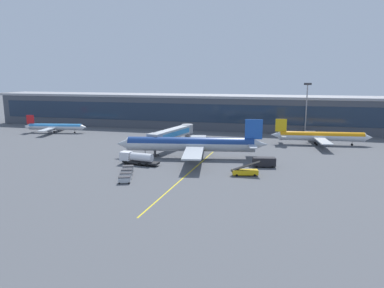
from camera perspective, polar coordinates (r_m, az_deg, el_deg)
The scene contains 15 objects.
ground_plane at distance 94.86m, azimuth -0.06°, elevation -3.18°, with size 700.00×700.00×0.00m, color #515459.
apron_lead_in_line at distance 96.27m, azimuth 1.49°, elevation -2.97°, with size 0.30×80.00×0.01m, color yellow.
terminal_building at distance 156.99m, azimuth 5.34°, elevation 5.19°, with size 219.74×19.08×14.77m.
main_airliner at distance 100.40m, azimuth -0.10°, elevation -0.04°, with size 43.37×34.73×11.34m.
jet_bridge at distance 113.13m, azimuth -3.02°, elevation 1.73°, with size 8.43×24.81×6.71m.
fuel_tanker at distance 94.63m, azimuth -8.91°, elevation -2.27°, with size 11.01×3.67×3.25m.
belt_loader at distance 84.39m, azimuth 8.60°, elevation -4.42°, with size 7.01×3.33×3.49m.
lavatory_truck at distance 93.01m, azimuth 11.50°, elevation -2.80°, with size 6.15×3.43×2.50m.
baggage_cart_0 at distance 79.26m, azimuth -10.88°, elevation -5.68°, with size 3.01×2.34×1.48m.
baggage_cart_1 at distance 82.32m, azimuth -10.67°, elevation -5.04°, with size 3.01×2.34×1.48m.
baggage_cart_2 at distance 85.38m, azimuth -10.48°, elevation -4.45°, with size 3.01×2.34×1.48m.
baggage_cart_3 at distance 88.46m, azimuth -10.31°, elevation -3.89°, with size 3.01×2.34×1.48m.
commuter_jet_far at distance 127.43m, azimuth 20.11°, elevation 1.19°, with size 33.63×26.81×8.70m.
commuter_jet_near at distance 155.52m, azimuth -21.26°, elevation 2.62°, with size 26.55×21.19×7.30m.
apron_light_mast_0 at distance 143.25m, azimuth 18.03°, elevation 6.05°, with size 2.80×0.50×20.50m.
Camera 1 is at (22.26, -89.21, 23.33)m, focal length 32.97 mm.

